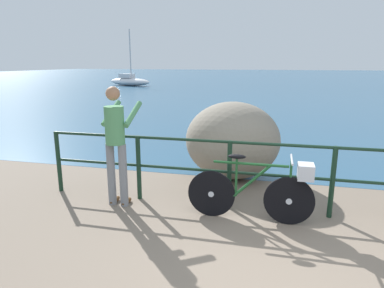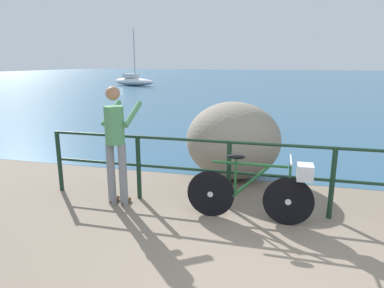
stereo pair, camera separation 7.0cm
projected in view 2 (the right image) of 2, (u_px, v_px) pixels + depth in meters
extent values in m
cube|color=#756656|center=(280.00, 96.00, 22.20)|extent=(120.00, 120.00, 0.10)
cube|color=#2D5675|center=(281.00, 77.00, 48.49)|extent=(120.00, 90.00, 0.01)
cylinder|color=black|center=(59.00, 161.00, 5.63)|extent=(0.07, 0.07, 1.02)
cylinder|color=black|center=(139.00, 168.00, 5.29)|extent=(0.07, 0.07, 1.02)
cylinder|color=black|center=(229.00, 175.00, 4.95)|extent=(0.07, 0.07, 1.02)
cylinder|color=black|center=(332.00, 183.00, 4.61)|extent=(0.07, 0.07, 1.02)
cylinder|color=black|center=(281.00, 145.00, 4.67)|extent=(7.07, 0.04, 0.04)
cylinder|color=black|center=(279.00, 176.00, 4.77)|extent=(7.07, 0.04, 0.04)
cylinder|color=black|center=(211.00, 194.00, 4.72)|extent=(0.66, 0.04, 0.66)
cylinder|color=#B7BCC6|center=(211.00, 194.00, 4.72)|extent=(0.08, 0.06, 0.08)
cylinder|color=black|center=(288.00, 201.00, 4.46)|extent=(0.66, 0.04, 0.66)
cylinder|color=#B7BCC6|center=(288.00, 201.00, 4.46)|extent=(0.08, 0.06, 0.08)
cylinder|color=#194C23|center=(250.00, 164.00, 4.48)|extent=(0.99, 0.04, 0.04)
cylinder|color=#194C23|center=(251.00, 181.00, 4.52)|extent=(0.50, 0.04, 0.50)
cylinder|color=#194C23|center=(235.00, 178.00, 4.57)|extent=(0.03, 0.03, 0.53)
ellipsoid|color=black|center=(236.00, 157.00, 4.50)|extent=(0.24, 0.10, 0.06)
cylinder|color=#194C23|center=(290.00, 181.00, 4.39)|extent=(0.03, 0.03, 0.57)
cylinder|color=#B7BCC6|center=(291.00, 160.00, 4.32)|extent=(0.03, 0.48, 0.03)
cube|color=#B7BCC6|center=(305.00, 172.00, 4.31)|extent=(0.20, 0.24, 0.20)
cylinder|color=slate|center=(111.00, 174.00, 5.10)|extent=(0.12, 0.12, 0.95)
ellipsoid|color=#513319|center=(115.00, 199.00, 5.26)|extent=(0.11, 0.27, 0.08)
cylinder|color=slate|center=(123.00, 175.00, 5.04)|extent=(0.12, 0.12, 0.95)
ellipsoid|color=#513319|center=(126.00, 201.00, 5.20)|extent=(0.11, 0.27, 0.08)
cylinder|color=#4C8C59|center=(114.00, 125.00, 4.89)|extent=(0.28, 0.28, 0.55)
sphere|color=#9E7051|center=(113.00, 93.00, 4.79)|extent=(0.20, 0.20, 0.20)
cylinder|color=#4C8C59|center=(111.00, 113.00, 5.14)|extent=(0.11, 0.52, 0.34)
cylinder|color=#4C8C59|center=(133.00, 114.00, 5.03)|extent=(0.11, 0.52, 0.34)
ellipsoid|color=gray|center=(233.00, 140.00, 6.24)|extent=(1.73, 1.58, 1.42)
ellipsoid|color=white|center=(134.00, 82.00, 30.83)|extent=(4.59, 2.51, 0.70)
cube|color=silver|center=(131.00, 76.00, 30.86)|extent=(1.47, 1.14, 0.36)
cylinder|color=#B2B2B7|center=(134.00, 54.00, 30.16)|extent=(0.10, 0.10, 4.20)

